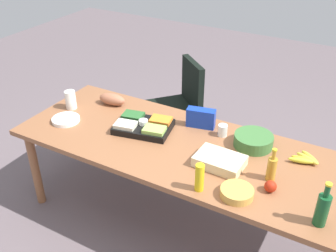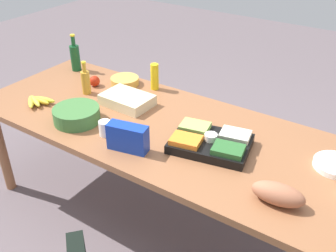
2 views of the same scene
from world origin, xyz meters
name	(u,v)px [view 1 (image 1 of 2)]	position (x,y,z in m)	size (l,w,h in m)	color
ground_plane	(179,220)	(0.00, 0.00, 0.00)	(10.00, 10.00, 0.00)	#65585D
conference_table	(180,152)	(0.00, 0.00, 0.68)	(2.48, 0.95, 0.74)	brown
office_chair	(177,115)	(0.57, -1.01, 0.34)	(0.68, 0.68, 0.90)	gray
wine_bottle	(322,209)	(-1.04, 0.32, 0.85)	(0.09, 0.09, 0.28)	#144D26
sheet_cake	(220,161)	(-0.34, 0.09, 0.78)	(0.32, 0.22, 0.07)	beige
banana_bunch	(306,159)	(-0.84, -0.23, 0.77)	(0.21, 0.17, 0.04)	gold
bread_loaf	(112,99)	(0.80, -0.27, 0.79)	(0.24, 0.11, 0.10)	#A76446
chip_bowl	(237,193)	(-0.56, 0.33, 0.77)	(0.20, 0.20, 0.05)	gold
paper_plate_stack	(66,120)	(0.96, 0.15, 0.76)	(0.22, 0.22, 0.03)	white
dressing_bottle	(272,168)	(-0.68, 0.07, 0.83)	(0.07, 0.07, 0.23)	#BD8A2A
mustard_bottle	(200,178)	(-0.33, 0.38, 0.84)	(0.06, 0.06, 0.19)	yellow
veggie_tray	(143,126)	(0.34, -0.05, 0.78)	(0.47, 0.38, 0.09)	black
paper_cup	(223,130)	(-0.22, -0.27, 0.79)	(0.07, 0.07, 0.09)	white
chip_bag_blue	(201,118)	(-0.02, -0.31, 0.82)	(0.22, 0.08, 0.15)	#1537AE
mayo_jar	(71,100)	(1.06, -0.04, 0.82)	(0.09, 0.09, 0.16)	white
salad_bowl	(253,141)	(-0.46, -0.24, 0.79)	(0.28, 0.28, 0.09)	#3C6F36
apple_red	(270,186)	(-0.72, 0.19, 0.78)	(0.08, 0.08, 0.08)	#AE2410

